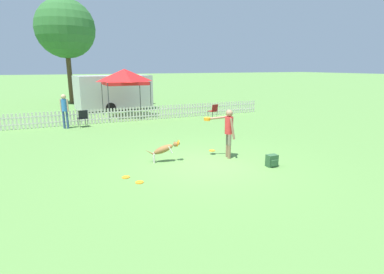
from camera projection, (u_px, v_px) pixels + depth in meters
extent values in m
plane|color=#5B8C42|center=(209.00, 164.00, 9.70)|extent=(240.00, 240.00, 0.00)
cylinder|color=#8C664C|center=(229.00, 152.00, 10.21)|extent=(0.11, 0.11, 0.47)
cylinder|color=#7A705B|center=(230.00, 140.00, 10.11)|extent=(0.12, 0.12, 0.38)
cylinder|color=#8C664C|center=(227.00, 150.00, 10.40)|extent=(0.11, 0.11, 0.47)
cylinder|color=#7A705B|center=(228.00, 138.00, 10.30)|extent=(0.12, 0.12, 0.38)
cylinder|color=red|center=(229.00, 125.00, 10.10)|extent=(0.33, 0.33, 0.58)
sphere|color=#8C664C|center=(229.00, 113.00, 10.00)|extent=(0.23, 0.23, 0.23)
cylinder|color=#8C664C|center=(232.00, 129.00, 9.93)|extent=(0.20, 0.20, 0.71)
cylinder|color=#8C664C|center=(217.00, 118.00, 10.17)|extent=(0.70, 0.29, 0.14)
cylinder|color=orange|center=(207.00, 120.00, 10.15)|extent=(0.22, 0.22, 0.02)
cylinder|color=orange|center=(207.00, 119.00, 10.14)|extent=(0.22, 0.22, 0.02)
cylinder|color=orange|center=(207.00, 119.00, 10.14)|extent=(0.22, 0.22, 0.02)
cylinder|color=orange|center=(207.00, 118.00, 10.13)|extent=(0.22, 0.22, 0.02)
ellipsoid|color=olive|center=(163.00, 149.00, 9.80)|extent=(0.74, 0.39, 0.44)
ellipsoid|color=silver|center=(163.00, 151.00, 9.81)|extent=(0.40, 0.21, 0.21)
sphere|color=olive|center=(176.00, 144.00, 9.85)|extent=(0.16, 0.16, 0.16)
cone|color=olive|center=(178.00, 143.00, 9.86)|extent=(0.15, 0.12, 0.12)
cylinder|color=orange|center=(178.00, 143.00, 9.86)|extent=(0.14, 0.24, 0.22)
cone|color=olive|center=(175.00, 142.00, 9.88)|extent=(0.05, 0.05, 0.07)
cone|color=olive|center=(175.00, 143.00, 9.78)|extent=(0.05, 0.05, 0.07)
cylinder|color=silver|center=(154.00, 157.00, 9.88)|extent=(0.06, 0.06, 0.32)
cylinder|color=silver|center=(154.00, 159.00, 9.72)|extent=(0.06, 0.06, 0.32)
cylinder|color=silver|center=(170.00, 149.00, 9.92)|extent=(0.16, 0.08, 0.25)
cylinder|color=silver|center=(170.00, 150.00, 9.78)|extent=(0.16, 0.08, 0.25)
cone|color=olive|center=(149.00, 152.00, 9.73)|extent=(0.32, 0.12, 0.21)
cylinder|color=orange|center=(126.00, 177.00, 8.50)|extent=(0.22, 0.22, 0.02)
cylinder|color=orange|center=(139.00, 182.00, 8.12)|extent=(0.22, 0.22, 0.02)
cylinder|color=orange|center=(212.00, 151.00, 11.18)|extent=(0.22, 0.22, 0.02)
cube|color=#2D5633|center=(272.00, 161.00, 9.41)|extent=(0.34, 0.23, 0.38)
cube|color=#2D5633|center=(275.00, 163.00, 9.30)|extent=(0.24, 0.04, 0.19)
cube|color=beige|center=(140.00, 116.00, 17.38)|extent=(16.17, 0.04, 0.06)
cube|color=beige|center=(139.00, 111.00, 17.30)|extent=(16.17, 0.04, 0.06)
cube|color=beige|center=(0.00, 123.00, 14.57)|extent=(0.09, 0.02, 0.81)
cube|color=beige|center=(4.00, 122.00, 14.64)|extent=(0.09, 0.02, 0.81)
cube|color=beige|center=(9.00, 122.00, 14.71)|extent=(0.09, 0.02, 0.81)
cube|color=beige|center=(13.00, 122.00, 14.78)|extent=(0.09, 0.02, 0.81)
cube|color=beige|center=(17.00, 122.00, 14.85)|extent=(0.09, 0.02, 0.81)
cube|color=beige|center=(21.00, 121.00, 14.92)|extent=(0.09, 0.02, 0.81)
cube|color=beige|center=(25.00, 121.00, 14.99)|extent=(0.09, 0.02, 0.81)
cube|color=beige|center=(29.00, 121.00, 15.06)|extent=(0.09, 0.02, 0.81)
cube|color=beige|center=(33.00, 121.00, 15.13)|extent=(0.09, 0.02, 0.81)
cube|color=beige|center=(37.00, 120.00, 15.21)|extent=(0.09, 0.02, 0.81)
cube|color=beige|center=(41.00, 120.00, 15.28)|extent=(0.09, 0.02, 0.81)
cube|color=beige|center=(45.00, 120.00, 15.35)|extent=(0.09, 0.02, 0.81)
cube|color=beige|center=(48.00, 120.00, 15.42)|extent=(0.09, 0.02, 0.81)
cube|color=beige|center=(52.00, 119.00, 15.49)|extent=(0.09, 0.02, 0.81)
cube|color=beige|center=(56.00, 119.00, 15.56)|extent=(0.09, 0.02, 0.81)
cube|color=beige|center=(60.00, 119.00, 15.63)|extent=(0.09, 0.02, 0.81)
cube|color=beige|center=(63.00, 119.00, 15.70)|extent=(0.09, 0.02, 0.81)
cube|color=beige|center=(67.00, 118.00, 15.78)|extent=(0.09, 0.02, 0.81)
cube|color=beige|center=(71.00, 118.00, 15.85)|extent=(0.09, 0.02, 0.81)
cube|color=beige|center=(74.00, 118.00, 15.92)|extent=(0.09, 0.02, 0.81)
cube|color=beige|center=(78.00, 118.00, 15.99)|extent=(0.09, 0.02, 0.81)
cube|color=beige|center=(81.00, 117.00, 16.06)|extent=(0.09, 0.02, 0.81)
cube|color=beige|center=(85.00, 117.00, 16.13)|extent=(0.09, 0.02, 0.81)
cube|color=beige|center=(88.00, 117.00, 16.20)|extent=(0.09, 0.02, 0.81)
cube|color=beige|center=(92.00, 117.00, 16.27)|extent=(0.09, 0.02, 0.81)
cube|color=beige|center=(95.00, 117.00, 16.35)|extent=(0.09, 0.02, 0.81)
cube|color=beige|center=(98.00, 116.00, 16.42)|extent=(0.09, 0.02, 0.81)
cube|color=beige|center=(102.00, 116.00, 16.49)|extent=(0.09, 0.02, 0.81)
cube|color=beige|center=(105.00, 116.00, 16.56)|extent=(0.09, 0.02, 0.81)
cube|color=beige|center=(108.00, 116.00, 16.63)|extent=(0.09, 0.02, 0.81)
cube|color=beige|center=(111.00, 115.00, 16.70)|extent=(0.09, 0.02, 0.81)
cube|color=beige|center=(115.00, 115.00, 16.77)|extent=(0.09, 0.02, 0.81)
cube|color=beige|center=(118.00, 115.00, 16.84)|extent=(0.09, 0.02, 0.81)
cube|color=beige|center=(121.00, 115.00, 16.91)|extent=(0.09, 0.02, 0.81)
cube|color=beige|center=(124.00, 115.00, 16.99)|extent=(0.09, 0.02, 0.81)
cube|color=beige|center=(127.00, 114.00, 17.06)|extent=(0.09, 0.02, 0.81)
cube|color=beige|center=(130.00, 114.00, 17.13)|extent=(0.09, 0.02, 0.81)
cube|color=beige|center=(133.00, 114.00, 17.20)|extent=(0.09, 0.02, 0.81)
cube|color=beige|center=(137.00, 114.00, 17.27)|extent=(0.09, 0.02, 0.81)
cube|color=beige|center=(140.00, 114.00, 17.34)|extent=(0.09, 0.02, 0.81)
cube|color=beige|center=(143.00, 113.00, 17.41)|extent=(0.09, 0.02, 0.81)
cube|color=beige|center=(146.00, 113.00, 17.48)|extent=(0.09, 0.02, 0.81)
cube|color=beige|center=(148.00, 113.00, 17.56)|extent=(0.09, 0.02, 0.81)
cube|color=beige|center=(151.00, 113.00, 17.63)|extent=(0.09, 0.02, 0.81)
cube|color=beige|center=(154.00, 113.00, 17.70)|extent=(0.09, 0.02, 0.81)
cube|color=beige|center=(157.00, 112.00, 17.77)|extent=(0.09, 0.02, 0.81)
cube|color=beige|center=(160.00, 112.00, 17.84)|extent=(0.09, 0.02, 0.81)
cube|color=beige|center=(163.00, 112.00, 17.91)|extent=(0.09, 0.02, 0.81)
cube|color=beige|center=(166.00, 112.00, 17.98)|extent=(0.09, 0.02, 0.81)
cube|color=beige|center=(168.00, 112.00, 18.05)|extent=(0.09, 0.02, 0.81)
cube|color=beige|center=(171.00, 112.00, 18.13)|extent=(0.09, 0.02, 0.81)
cube|color=beige|center=(174.00, 111.00, 18.20)|extent=(0.09, 0.02, 0.81)
cube|color=beige|center=(177.00, 111.00, 18.27)|extent=(0.09, 0.02, 0.81)
cube|color=beige|center=(179.00, 111.00, 18.34)|extent=(0.09, 0.02, 0.81)
cube|color=beige|center=(182.00, 111.00, 18.41)|extent=(0.09, 0.02, 0.81)
cube|color=beige|center=(185.00, 111.00, 18.48)|extent=(0.09, 0.02, 0.81)
cube|color=beige|center=(187.00, 111.00, 18.55)|extent=(0.09, 0.02, 0.81)
cube|color=beige|center=(190.00, 110.00, 18.62)|extent=(0.09, 0.02, 0.81)
cube|color=beige|center=(192.00, 110.00, 18.69)|extent=(0.09, 0.02, 0.81)
cube|color=beige|center=(195.00, 110.00, 18.77)|extent=(0.09, 0.02, 0.81)
cube|color=beige|center=(198.00, 110.00, 18.84)|extent=(0.09, 0.02, 0.81)
cube|color=beige|center=(200.00, 110.00, 18.91)|extent=(0.09, 0.02, 0.81)
cube|color=beige|center=(203.00, 110.00, 18.98)|extent=(0.09, 0.02, 0.81)
cube|color=beige|center=(205.00, 109.00, 19.05)|extent=(0.09, 0.02, 0.81)
cube|color=beige|center=(208.00, 109.00, 19.12)|extent=(0.09, 0.02, 0.81)
cube|color=beige|center=(210.00, 109.00, 19.19)|extent=(0.09, 0.02, 0.81)
cube|color=beige|center=(213.00, 109.00, 19.26)|extent=(0.09, 0.02, 0.81)
cube|color=beige|center=(215.00, 109.00, 19.34)|extent=(0.09, 0.02, 0.81)
cube|color=beige|center=(217.00, 109.00, 19.41)|extent=(0.09, 0.02, 0.81)
cube|color=beige|center=(220.00, 108.00, 19.48)|extent=(0.09, 0.02, 0.81)
cube|color=beige|center=(222.00, 108.00, 19.55)|extent=(0.09, 0.02, 0.81)
cube|color=beige|center=(224.00, 108.00, 19.62)|extent=(0.09, 0.02, 0.81)
cube|color=beige|center=(227.00, 108.00, 19.69)|extent=(0.09, 0.02, 0.81)
cube|color=beige|center=(229.00, 108.00, 19.76)|extent=(0.09, 0.02, 0.81)
cube|color=beige|center=(231.00, 108.00, 19.83)|extent=(0.09, 0.02, 0.81)
cube|color=beige|center=(234.00, 108.00, 19.91)|extent=(0.09, 0.02, 0.81)
cube|color=beige|center=(236.00, 107.00, 19.98)|extent=(0.09, 0.02, 0.81)
cube|color=beige|center=(238.00, 107.00, 20.05)|extent=(0.09, 0.02, 0.81)
cube|color=beige|center=(241.00, 107.00, 20.12)|extent=(0.09, 0.02, 0.81)
cube|color=beige|center=(243.00, 107.00, 20.19)|extent=(0.09, 0.02, 0.81)
cube|color=beige|center=(245.00, 107.00, 20.26)|extent=(0.09, 0.02, 0.81)
cube|color=beige|center=(247.00, 107.00, 20.33)|extent=(0.09, 0.02, 0.81)
cube|color=beige|center=(249.00, 107.00, 20.40)|extent=(0.09, 0.02, 0.81)
cube|color=beige|center=(251.00, 106.00, 20.48)|extent=(0.09, 0.02, 0.81)
cube|color=beige|center=(254.00, 106.00, 20.55)|extent=(0.09, 0.02, 0.81)
cylinder|color=#333338|center=(86.00, 122.00, 15.80)|extent=(0.02, 0.02, 0.46)
cylinder|color=#333338|center=(78.00, 122.00, 15.59)|extent=(0.02, 0.02, 0.46)
cylinder|color=#333338|center=(88.00, 123.00, 15.49)|extent=(0.02, 0.02, 0.46)
cylinder|color=#333338|center=(80.00, 124.00, 15.28)|extent=(0.02, 0.02, 0.46)
cube|color=black|center=(82.00, 118.00, 15.49)|extent=(0.52, 0.52, 0.03)
cube|color=black|center=(83.00, 115.00, 15.27)|extent=(0.46, 0.17, 0.44)
cylinder|color=#333338|center=(213.00, 114.00, 18.35)|extent=(0.02, 0.02, 0.45)
cylinder|color=#333338|center=(208.00, 115.00, 18.11)|extent=(0.02, 0.02, 0.45)
cylinder|color=#333338|center=(217.00, 115.00, 18.06)|extent=(0.02, 0.02, 0.45)
cylinder|color=#333338|center=(212.00, 115.00, 17.82)|extent=(0.02, 0.02, 0.45)
cube|color=maroon|center=(213.00, 111.00, 18.03)|extent=(0.55, 0.55, 0.03)
cube|color=maroon|center=(215.00, 108.00, 17.83)|extent=(0.46, 0.20, 0.42)
cylinder|color=#333338|center=(109.00, 102.00, 16.97)|extent=(0.04, 0.04, 2.18)
cylinder|color=#333338|center=(151.00, 100.00, 17.97)|extent=(0.04, 0.04, 2.18)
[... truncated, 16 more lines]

